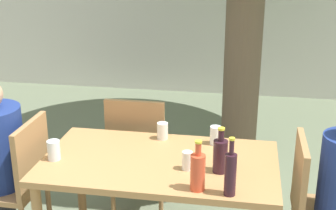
{
  "coord_description": "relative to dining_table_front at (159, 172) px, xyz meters",
  "views": [
    {
      "loc": [
        0.5,
        -2.52,
        1.99
      ],
      "look_at": [
        0.0,
        0.3,
        0.99
      ],
      "focal_mm": 50.0,
      "sensor_mm": 36.0,
      "label": 1
    }
  ],
  "objects": [
    {
      "name": "dining_table_front",
      "position": [
        0.0,
        0.0,
        0.0
      ],
      "size": [
        1.43,
        0.81,
        0.74
      ],
      "color": "#B27F4C",
      "rests_on": "ground_plane"
    },
    {
      "name": "drinking_glass_2",
      "position": [
        -0.63,
        -0.11,
        0.15
      ],
      "size": [
        0.08,
        0.08,
        0.12
      ],
      "color": "white",
      "rests_on": "dining_table_front"
    },
    {
      "name": "wine_bottle_1",
      "position": [
        0.37,
        -0.09,
        0.19
      ],
      "size": [
        0.08,
        0.08,
        0.27
      ],
      "color": "#331923",
      "rests_on": "dining_table_front"
    },
    {
      "name": "drinking_glass_0",
      "position": [
        0.32,
        0.3,
        0.15
      ],
      "size": [
        0.07,
        0.07,
        0.12
      ],
      "color": "white",
      "rests_on": "dining_table_front"
    },
    {
      "name": "patio_chair_1",
      "position": [
        0.95,
        0.0,
        -0.12
      ],
      "size": [
        0.44,
        0.44,
        0.92
      ],
      "rotation": [
        0.0,
        0.0,
        1.57
      ],
      "color": "#A87A4C",
      "rests_on": "ground_plane"
    },
    {
      "name": "drinking_glass_3",
      "position": [
        0.18,
        -0.09,
        0.14
      ],
      "size": [
        0.06,
        0.06,
        0.11
      ],
      "color": "silver",
      "rests_on": "dining_table_front"
    },
    {
      "name": "soda_bottle_0",
      "position": [
        0.27,
        -0.32,
        0.2
      ],
      "size": [
        0.08,
        0.08,
        0.28
      ],
      "color": "#DB4C2D",
      "rests_on": "dining_table_front"
    },
    {
      "name": "wine_bottle_2",
      "position": [
        0.44,
        -0.34,
        0.21
      ],
      "size": [
        0.06,
        0.06,
        0.32
      ],
      "color": "#331923",
      "rests_on": "dining_table_front"
    },
    {
      "name": "drinking_glass_1",
      "position": [
        -0.04,
        0.32,
        0.14
      ],
      "size": [
        0.07,
        0.07,
        0.11
      ],
      "color": "silver",
      "rests_on": "dining_table_front"
    },
    {
      "name": "patio_chair_0",
      "position": [
        -0.95,
        0.0,
        -0.12
      ],
      "size": [
        0.44,
        0.44,
        0.92
      ],
      "rotation": [
        0.0,
        0.0,
        -1.57
      ],
      "color": "#A87A4C",
      "rests_on": "ground_plane"
    },
    {
      "name": "patio_chair_2",
      "position": [
        -0.29,
        0.64,
        -0.12
      ],
      "size": [
        0.44,
        0.44,
        0.92
      ],
      "rotation": [
        0.0,
        0.0,
        3.14
      ],
      "color": "#A87A4C",
      "rests_on": "ground_plane"
    }
  ]
}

